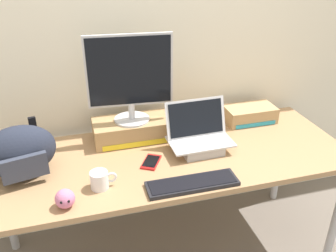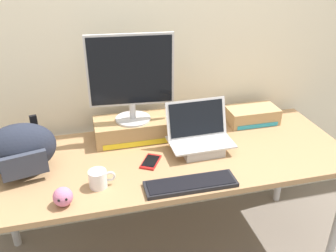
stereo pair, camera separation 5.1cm
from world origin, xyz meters
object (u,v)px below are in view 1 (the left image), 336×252
(open_laptop, at_px, (199,140))
(cell_phone, at_px, (151,162))
(coffee_mug, at_px, (100,180))
(plush_toy, at_px, (65,199))
(messenger_backpack, at_px, (19,152))
(toner_box_cyan, at_px, (250,114))
(desktop_monitor, at_px, (130,77))
(external_keyboard, at_px, (192,183))
(toner_box_yellow, at_px, (132,129))

(open_laptop, height_order, cell_phone, open_laptop)
(coffee_mug, height_order, plush_toy, same)
(messenger_backpack, xyz_separation_m, cell_phone, (0.64, -0.08, -0.13))
(toner_box_cyan, bearing_deg, messenger_backpack, -170.47)
(desktop_monitor, xyz_separation_m, cell_phone, (0.04, -0.28, -0.38))
(plush_toy, distance_m, toner_box_cyan, 1.29)
(external_keyboard, distance_m, cell_phone, 0.29)
(external_keyboard, height_order, toner_box_cyan, toner_box_cyan)
(coffee_mug, distance_m, cell_phone, 0.32)
(external_keyboard, bearing_deg, toner_box_yellow, 109.94)
(messenger_backpack, bearing_deg, open_laptop, -13.62)
(toner_box_yellow, distance_m, coffee_mug, 0.49)
(messenger_backpack, xyz_separation_m, toner_box_cyan, (1.37, 0.23, -0.08))
(external_keyboard, height_order, messenger_backpack, messenger_backpack)
(messenger_backpack, relative_size, plush_toy, 4.46)
(toner_box_yellow, height_order, open_laptop, open_laptop)
(toner_box_yellow, xyz_separation_m, messenger_backpack, (-0.60, -0.21, 0.07))
(external_keyboard, bearing_deg, toner_box_cyan, 44.26)
(open_laptop, distance_m, plush_toy, 0.80)
(toner_box_yellow, bearing_deg, toner_box_cyan, 1.62)
(coffee_mug, xyz_separation_m, toner_box_cyan, (1.01, 0.45, 0.01))
(plush_toy, bearing_deg, coffee_mug, 31.02)
(toner_box_yellow, bearing_deg, plush_toy, -127.54)
(messenger_backpack, bearing_deg, desktop_monitor, 6.08)
(desktop_monitor, relative_size, plush_toy, 5.66)
(desktop_monitor, height_order, open_laptop, desktop_monitor)
(coffee_mug, distance_m, toner_box_cyan, 1.10)
(external_keyboard, bearing_deg, desktop_monitor, 110.00)
(coffee_mug, bearing_deg, open_laptop, 19.98)
(coffee_mug, xyz_separation_m, cell_phone, (0.28, 0.14, -0.04))
(messenger_backpack, xyz_separation_m, coffee_mug, (0.36, -0.22, -0.09))
(messenger_backpack, bearing_deg, external_keyboard, -35.41)
(toner_box_cyan, bearing_deg, external_keyboard, -136.39)
(cell_phone, height_order, plush_toy, plush_toy)
(cell_phone, bearing_deg, open_laptop, 42.87)
(toner_box_yellow, bearing_deg, coffee_mug, -119.33)
(toner_box_yellow, xyz_separation_m, coffee_mug, (-0.24, -0.43, -0.02))
(open_laptop, bearing_deg, cell_phone, -168.47)
(toner_box_yellow, relative_size, external_keyboard, 1.01)
(plush_toy, bearing_deg, messenger_backpack, 121.46)
(open_laptop, relative_size, plush_toy, 3.99)
(messenger_backpack, bearing_deg, plush_toy, -71.50)
(open_laptop, height_order, coffee_mug, open_laptop)
(desktop_monitor, xyz_separation_m, messenger_backpack, (-0.60, -0.21, -0.25))
(open_laptop, relative_size, cell_phone, 2.17)
(messenger_backpack, distance_m, plush_toy, 0.38)
(toner_box_yellow, xyz_separation_m, open_laptop, (0.33, -0.22, -0.00))
(coffee_mug, xyz_separation_m, plush_toy, (-0.16, -0.10, 0.00))
(open_laptop, bearing_deg, toner_box_cyan, 27.73)
(open_laptop, xyz_separation_m, coffee_mug, (-0.57, -0.21, -0.01))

